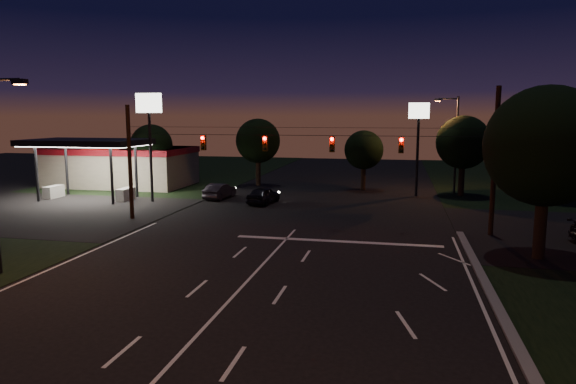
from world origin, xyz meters
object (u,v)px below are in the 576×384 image
(tree_right_near, at_px, (546,147))
(car_oncoming_b, at_px, (220,191))
(car_oncoming_a, at_px, (263,195))
(utility_pole_right, at_px, (490,235))

(tree_right_near, distance_m, car_oncoming_b, 27.38)
(car_oncoming_a, height_order, car_oncoming_b, car_oncoming_a)
(tree_right_near, xyz_separation_m, car_oncoming_b, (-22.53, 14.74, -5.00))
(utility_pole_right, xyz_separation_m, car_oncoming_a, (-16.56, 8.23, 0.71))
(utility_pole_right, distance_m, car_oncoming_b, 23.23)
(utility_pole_right, height_order, tree_right_near, tree_right_near)
(tree_right_near, xyz_separation_m, car_oncoming_a, (-18.09, 13.06, -4.97))
(utility_pole_right, relative_size, car_oncoming_a, 2.16)
(utility_pole_right, bearing_deg, car_oncoming_b, 154.74)
(tree_right_near, relative_size, car_oncoming_a, 2.11)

